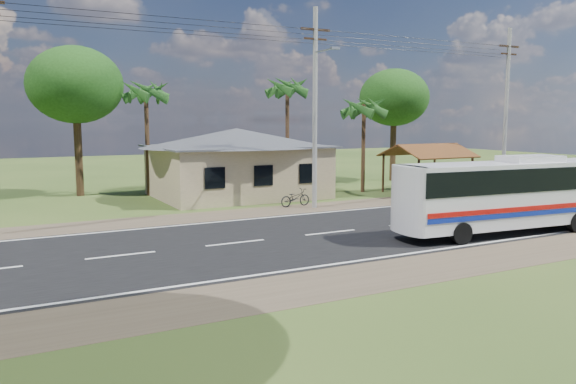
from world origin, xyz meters
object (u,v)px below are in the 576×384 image
Objects in this scene: motorcycle at (295,198)px; person at (517,179)px; coach_bus at (513,189)px; waiting_shed at (428,153)px.

motorcycle is 1.23× the size of person.
coach_bus is at bearing -162.66° from motorcycle.
waiting_shed is 0.47× the size of coach_bus.
coach_bus is (-5.94, -12.17, -0.80)m from waiting_shed.
person is (12.89, 10.57, -1.15)m from coach_bus.
motorcycle is at bearing -7.59° from person.
person reaches higher than motorcycle.
coach_bus is 7.03× the size of person.
motorcycle is (-10.74, -1.10, -2.22)m from waiting_shed.
waiting_shed reaches higher than person.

